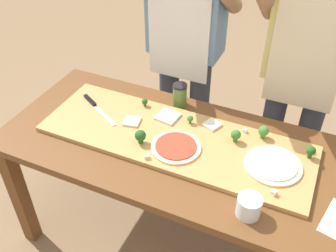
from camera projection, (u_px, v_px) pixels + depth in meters
The scene contains 22 objects.
ground_plane at pixel (180, 242), 2.25m from camera, with size 8.00×8.00×0.00m, color #896B4C.
prep_table at pixel (183, 162), 1.84m from camera, with size 1.73×0.75×0.75m.
cutting_board at pixel (175, 139), 1.80m from camera, with size 1.28×0.43×0.02m, color tan.
chefs_knife at pixel (95, 106), 1.98m from camera, with size 0.28×0.17×0.02m.
pizza_whole_tomato_red at pixel (176, 147), 1.73m from camera, with size 0.23×0.23×0.02m.
pizza_whole_cheese_artichoke at pixel (273, 165), 1.64m from camera, with size 0.25×0.25×0.02m.
pizza_slice_center at pixel (212, 125), 1.86m from camera, with size 0.07×0.07×0.01m, color silver.
pizza_slice_near_left at pixel (168, 116), 1.91m from camera, with size 0.10×0.10×0.01m, color silver.
pizza_slice_far_left at pixel (132, 121), 1.88m from camera, with size 0.08×0.08×0.01m, color silver.
broccoli_floret_back_left at pixel (140, 136), 1.74m from camera, with size 0.05×0.05×0.07m.
broccoli_floret_back_mid at pixel (145, 102), 1.97m from camera, with size 0.03×0.03×0.04m.
broccoli_floret_front_mid at pixel (190, 119), 1.86m from camera, with size 0.03×0.03×0.04m.
broccoli_floret_center_left at pixel (311, 151), 1.67m from camera, with size 0.04×0.04×0.06m.
broccoli_floret_center_right at pixel (236, 135), 1.75m from camera, with size 0.05×0.05×0.06m.
broccoli_floret_front_right at pixel (263, 131), 1.77m from camera, with size 0.05×0.05×0.06m.
cheese_crumble_a at pixel (274, 192), 1.52m from camera, with size 0.02×0.02×0.02m, color silver.
cheese_crumble_b at pixel (245, 131), 1.82m from camera, with size 0.02×0.02×0.02m, color white.
cheese_crumble_c at pixel (147, 157), 1.68m from camera, with size 0.02×0.02×0.02m, color white.
flour_cup at pixel (249, 207), 1.46m from camera, with size 0.09×0.09×0.09m.
sauce_jar at pixel (180, 95), 1.99m from camera, with size 0.07×0.07×0.12m.
cook_left at pixel (185, 36), 2.11m from camera, with size 0.54×0.39×1.67m.
cook_right at pixel (307, 60), 1.90m from camera, with size 0.54×0.39×1.67m.
Camera 1 is at (0.48, -1.23, 1.94)m, focal length 41.29 mm.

